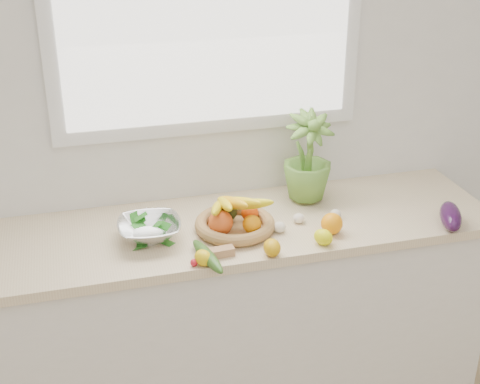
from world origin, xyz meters
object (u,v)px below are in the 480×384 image
object	(u,v)px
fruit_basket	(234,220)
colander_with_spinach	(149,226)
eggplant	(451,216)
apple	(222,225)
potted_herb	(308,156)
cucumber	(207,256)

from	to	relation	value
fruit_basket	colander_with_spinach	world-z (taller)	fruit_basket
eggplant	fruit_basket	size ratio (longest dim) A/B	0.54
apple	potted_herb	world-z (taller)	potted_herb
apple	colander_with_spinach	xyz separation A→B (m)	(-0.28, 0.02, 0.02)
colander_with_spinach	apple	bearing A→B (deg)	-4.53
eggplant	potted_herb	bearing A→B (deg)	141.85
eggplant	potted_herb	distance (m)	0.63
apple	eggplant	distance (m)	0.93
potted_herb	colander_with_spinach	bearing A→B (deg)	-165.91
eggplant	apple	bearing A→B (deg)	169.00
cucumber	fruit_basket	world-z (taller)	fruit_basket
fruit_basket	cucumber	bearing A→B (deg)	-126.73
apple	eggplant	world-z (taller)	eggplant
apple	potted_herb	size ratio (longest dim) A/B	0.21
apple	eggplant	bearing A→B (deg)	-11.00
cucumber	colander_with_spinach	xyz separation A→B (m)	(-0.18, 0.22, 0.04)
cucumber	colander_with_spinach	bearing A→B (deg)	129.73
eggplant	fruit_basket	xyz separation A→B (m)	(-0.86, 0.19, 0.01)
cucumber	fruit_basket	size ratio (longest dim) A/B	0.64
cucumber	potted_herb	world-z (taller)	potted_herb
fruit_basket	colander_with_spinach	xyz separation A→B (m)	(-0.34, 0.01, 0.02)
apple	colander_with_spinach	size ratio (longest dim) A/B	0.31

